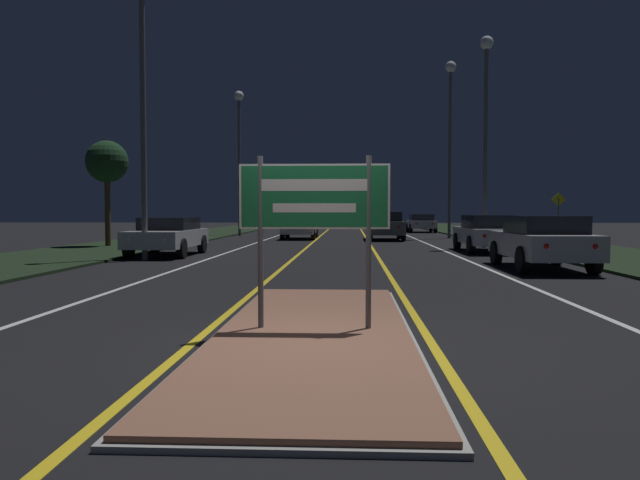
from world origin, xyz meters
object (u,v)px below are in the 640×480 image
object	(u,v)px
car_receding_3	(421,223)
car_approaching_1	(300,226)
highway_sign	(314,206)
streetlight_left_far	(239,134)
streetlight_right_near	(486,105)
streetlight_right_far	(450,115)
warning_sign	(558,214)
car_receding_0	(542,241)
streetlight_left_near	(143,91)
car_approaching_0	(168,235)
car_receding_1	(486,232)
car_receding_2	(385,225)

from	to	relation	value
car_receding_3	car_approaching_1	distance (m)	14.36
highway_sign	car_receding_3	distance (m)	39.84
highway_sign	streetlight_left_far	xyz separation A→B (m)	(-6.64, 32.04, 4.86)
streetlight_left_far	streetlight_right_near	size ratio (longest dim) A/B	1.02
highway_sign	streetlight_right_far	world-z (taller)	streetlight_right_far
streetlight_left_far	car_receding_3	bearing A→B (deg)	30.58
car_receding_3	warning_sign	bearing A→B (deg)	-79.85
car_receding_0	streetlight_left_near	bearing A→B (deg)	167.63
streetlight_left_near	streetlight_left_far	xyz separation A→B (m)	(-0.53, 20.20, 1.13)
car_receding_0	car_approaching_1	world-z (taller)	car_receding_0
streetlight_right_near	car_approaching_1	xyz separation A→B (m)	(-8.68, 8.09, -5.38)
car_approaching_0	warning_sign	size ratio (longest dim) A/B	2.03
highway_sign	streetlight_right_far	xyz separation A→B (m)	(6.25, 28.87, 5.49)
streetlight_right_near	warning_sign	xyz separation A→B (m)	(3.12, -0.09, -4.66)
streetlight_left_far	car_receding_1	bearing A→B (deg)	-51.60
car_receding_3	warning_sign	world-z (taller)	warning_sign
streetlight_right_near	warning_sign	bearing A→B (deg)	-1.67
streetlight_right_near	car_receding_0	xyz separation A→B (m)	(-0.67, -10.28, -5.34)
streetlight_right_far	car_receding_1	bearing A→B (deg)	-92.56
car_approaching_0	car_receding_3	bearing A→B (deg)	65.03
car_approaching_0	warning_sign	xyz separation A→B (m)	(15.40, 5.44, 0.73)
streetlight_left_far	warning_sign	world-z (taller)	streetlight_left_far
car_receding_0	streetlight_right_near	bearing A→B (deg)	86.29
warning_sign	car_receding_2	bearing A→B (deg)	134.65
streetlight_left_near	streetlight_right_near	distance (m)	14.62
car_receding_1	car_receding_3	world-z (taller)	car_receding_1
highway_sign	car_receding_1	world-z (taller)	highway_sign
streetlight_left_near	car_approaching_0	world-z (taller)	streetlight_left_near
car_approaching_1	highway_sign	bearing A→B (deg)	-85.05
streetlight_right_far	highway_sign	bearing A→B (deg)	-102.21
highway_sign	streetlight_right_near	xyz separation A→B (m)	(6.29, 19.54, 4.49)
car_receding_1	car_receding_2	size ratio (longest dim) A/B	0.99
streetlight_right_far	car_receding_0	world-z (taller)	streetlight_right_far
highway_sign	streetlight_right_far	size ratio (longest dim) A/B	0.21
streetlight_left_far	car_receding_2	world-z (taller)	streetlight_left_far
warning_sign	streetlight_right_near	bearing A→B (deg)	178.33
streetlight_left_near	streetlight_right_far	bearing A→B (deg)	54.03
car_receding_0	car_approaching_0	bearing A→B (deg)	157.75
highway_sign	car_approaching_1	bearing A→B (deg)	94.95
highway_sign	streetlight_left_far	world-z (taller)	streetlight_left_far
car_approaching_0	streetlight_right_far	bearing A→B (deg)	50.51
streetlight_right_far	car_receding_3	xyz separation A→B (m)	(-0.41, 10.54, -6.40)
car_approaching_0	highway_sign	bearing A→B (deg)	-66.85
highway_sign	car_receding_3	world-z (taller)	highway_sign
streetlight_left_far	warning_sign	bearing A→B (deg)	-38.10
streetlight_left_near	car_receding_3	world-z (taller)	streetlight_left_near
highway_sign	car_receding_2	xyz separation A→B (m)	(2.41, 26.54, -0.82)
streetlight_left_near	car_approaching_0	distance (m)	5.12
car_receding_0	car_receding_1	distance (m)	7.21
streetlight_left_far	streetlight_right_near	xyz separation A→B (m)	(12.93, -12.49, -0.37)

